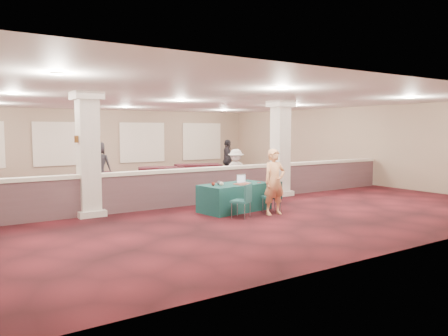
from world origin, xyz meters
TOP-DOWN VIEW (x-y plane):
  - ground at (0.00, 0.00)m, footprint 16.00×16.00m
  - wall_back at (0.00, 8.00)m, footprint 16.00×0.04m
  - wall_front at (0.00, -8.00)m, footprint 16.00×0.04m
  - wall_right at (8.00, 0.00)m, footprint 0.04×16.00m
  - ceiling at (0.00, 0.00)m, footprint 16.00×16.00m
  - partition_wall at (0.00, -1.50)m, footprint 15.60×0.28m
  - column_left at (-3.50, -1.50)m, footprint 0.72×0.72m
  - column_right at (3.00, -1.50)m, footprint 0.72×0.72m
  - sconce_left at (-3.78, -1.50)m, footprint 0.12×0.12m
  - sconce_right at (-3.22, -1.50)m, footprint 0.12×0.12m
  - near_table at (0.06, -3.00)m, footprint 2.07×1.23m
  - conf_chair_main at (0.71, -3.86)m, footprint 0.52×0.53m
  - conf_chair_side at (-0.32, -3.96)m, footprint 0.60×0.60m
  - woman at (0.63, -4.02)m, footprint 0.67×0.48m
  - far_table_front_center at (-2.00, 3.00)m, footprint 1.77×1.16m
  - far_table_front_right at (3.51, 0.30)m, footprint 2.06×1.43m
  - far_table_back_center at (0.79, 3.20)m, footprint 2.02×1.50m
  - far_table_back_right at (2.50, 3.20)m, footprint 2.13×1.52m
  - attendee_b at (2.21, 0.00)m, footprint 1.05×0.98m
  - attendee_c at (3.88, 3.01)m, footprint 0.97×1.18m
  - attendee_d at (-1.65, 3.50)m, footprint 1.00×0.92m
  - laptop_base at (0.37, -3.01)m, footprint 0.37×0.28m
  - laptop_screen at (0.36, -2.89)m, footprint 0.34×0.06m
  - screen_glow at (0.36, -2.90)m, footprint 0.31×0.05m
  - knitting at (0.14, -3.25)m, footprint 0.45×0.36m
  - yarn_cream at (-0.49, -3.18)m, footprint 0.11×0.11m
  - yarn_red at (-0.66, -3.04)m, footprint 0.10×0.10m
  - yarn_grey at (-0.42, -2.94)m, footprint 0.11×0.11m
  - scissors at (0.76, -3.20)m, footprint 0.13×0.05m

SIDE VIEW (x-z plane):
  - ground at x=0.00m, z-range 0.00..0.00m
  - far_table_front_center at x=-2.00m, z-range 0.00..0.66m
  - far_table_back_center at x=0.79m, z-range 0.00..0.74m
  - near_table at x=0.06m, z-range 0.00..0.75m
  - far_table_front_right at x=3.51m, z-range 0.00..0.76m
  - far_table_back_right at x=2.50m, z-range 0.00..0.78m
  - conf_chair_main at x=0.71m, z-range 0.08..0.94m
  - conf_chair_side at x=-0.32m, z-range 0.08..0.95m
  - partition_wall at x=0.00m, z-range 0.02..1.12m
  - scissors at x=0.76m, z-range 0.75..0.76m
  - laptop_base at x=0.37m, z-range 0.75..0.77m
  - knitting at x=0.14m, z-range 0.75..0.78m
  - attendee_b at x=2.21m, z-range 0.00..1.54m
  - yarn_red at x=-0.66m, z-range 0.75..0.86m
  - yarn_grey at x=-0.42m, z-range 0.75..0.86m
  - yarn_cream at x=-0.49m, z-range 0.75..0.87m
  - woman at x=0.63m, z-range 0.00..1.74m
  - screen_glow at x=0.36m, z-range 0.77..0.97m
  - laptop_screen at x=0.36m, z-range 0.77..1.00m
  - attendee_d at x=-1.65m, z-range 0.00..1.80m
  - attendee_c at x=3.88m, z-range 0.00..1.82m
  - wall_back at x=0.00m, z-range 0.00..3.20m
  - wall_front at x=0.00m, z-range 0.00..3.20m
  - wall_right at x=8.00m, z-range 0.00..3.20m
  - column_left at x=-3.50m, z-range 0.04..3.24m
  - column_right at x=3.00m, z-range 0.04..3.24m
  - sconce_left at x=-3.78m, z-range 1.91..2.09m
  - sconce_right at x=-3.22m, z-range 1.91..2.09m
  - ceiling at x=0.00m, z-range 3.19..3.21m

